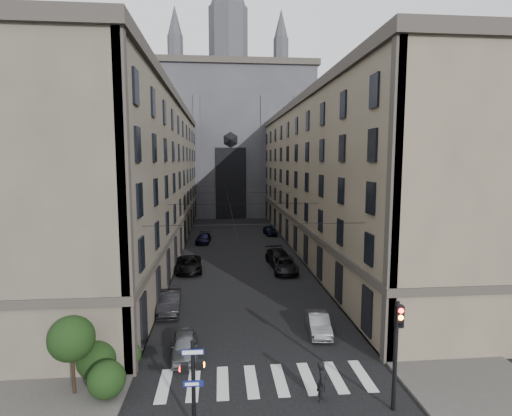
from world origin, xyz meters
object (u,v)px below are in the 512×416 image
object	(u,v)px
car_right_far	(270,231)
traffic_light_right	(397,343)
pedestrian	(322,381)
gothic_tower	(229,132)
pedestrian_signal_left	(193,378)
car_right_near	(319,324)
car_left_far	(204,238)
car_right_midnear	(285,265)
car_left_near	(185,346)
car_right_midfar	(279,258)
car_left_midfar	(189,264)
car_left_midnear	(169,302)

from	to	relation	value
car_right_far	traffic_light_right	bearing A→B (deg)	-96.17
pedestrian	gothic_tower	bearing A→B (deg)	20.12
gothic_tower	pedestrian_signal_left	xyz separation A→B (m)	(-3.51, -73.46, -15.48)
car_right_near	car_left_far	bearing A→B (deg)	112.02
car_right_midnear	car_left_near	bearing A→B (deg)	-114.53
car_left_near	car_right_midfar	bearing A→B (deg)	62.60
car_left_midfar	car_right_near	distance (m)	18.60
gothic_tower	car_right_near	size ratio (longest dim) A/B	14.87
car_left_near	car_left_far	bearing A→B (deg)	86.07
car_left_near	car_left_midfar	world-z (taller)	car_left_midfar
car_left_near	car_right_midnear	bearing A→B (deg)	58.78
traffic_light_right	pedestrian	bearing A→B (deg)	160.90
gothic_tower	pedestrian	world-z (taller)	gothic_tower
car_left_midfar	car_right_midnear	world-z (taller)	car_left_midfar
car_left_midfar	car_right_midfar	distance (m)	9.89
car_left_midfar	pedestrian	world-z (taller)	pedestrian
car_left_midnear	car_left_far	xyz separation A→B (m)	(1.62, 25.68, -0.11)
gothic_tower	car_left_near	world-z (taller)	gothic_tower
car_left_midnear	car_left_far	distance (m)	25.73
car_left_midfar	car_right_midnear	bearing A→B (deg)	-10.48
car_right_midfar	car_right_midnear	bearing A→B (deg)	-92.44
pedestrian_signal_left	car_right_far	xyz separation A→B (m)	(9.00, 44.48, -1.63)
traffic_light_right	car_right_midfar	world-z (taller)	traffic_light_right
pedestrian_signal_left	car_right_far	bearing A→B (deg)	78.57
car_right_near	car_right_midnear	size ratio (longest dim) A/B	0.75
car_right_near	pedestrian_signal_left	bearing A→B (deg)	-124.84
traffic_light_right	car_right_near	distance (m)	9.04
traffic_light_right	car_left_midnear	distance (m)	17.94
gothic_tower	car_left_midnear	xyz separation A→B (m)	(-6.20, -59.76, -17.03)
car_left_midfar	pedestrian	size ratio (longest dim) A/B	2.83
pedestrian_signal_left	traffic_light_right	xyz separation A→B (m)	(9.11, 0.42, 0.97)
car_right_near	car_right_midfar	distance (m)	17.67
pedestrian_signal_left	traffic_light_right	bearing A→B (deg)	2.64
pedestrian	pedestrian_signal_left	bearing A→B (deg)	122.18
pedestrian_signal_left	car_right_far	distance (m)	45.41
car_left_midnear	traffic_light_right	bearing A→B (deg)	-52.22
pedestrian_signal_left	car_left_midnear	xyz separation A→B (m)	(-2.69, 13.69, -1.55)
car_right_midfar	pedestrian	bearing A→B (deg)	-99.21
pedestrian_signal_left	car_left_far	size ratio (longest dim) A/B	0.88
car_left_midnear	car_left_far	world-z (taller)	car_left_midnear
gothic_tower	car_left_near	bearing A→B (deg)	-93.79
pedestrian_signal_left	car_left_near	world-z (taller)	pedestrian_signal_left
car_left_midnear	car_right_midfar	size ratio (longest dim) A/B	0.82
car_right_far	car_left_far	bearing A→B (deg)	-159.39
pedestrian_signal_left	traffic_light_right	world-z (taller)	traffic_light_right
car_right_midnear	car_right_midfar	world-z (taller)	car_right_midfar
gothic_tower	traffic_light_right	world-z (taller)	gothic_tower
pedestrian_signal_left	car_left_far	distance (m)	39.42
gothic_tower	traffic_light_right	distance (m)	74.67
car_right_midnear	car_right_far	xyz separation A→B (m)	(1.14, 20.78, -0.03)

